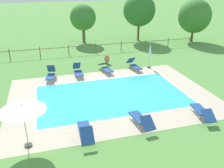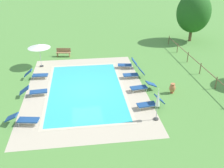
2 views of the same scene
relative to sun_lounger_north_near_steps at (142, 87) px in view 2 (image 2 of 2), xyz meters
The scene contains 17 objects.
ground_plane 4.50m from the sun_lounger_north_near_steps, 100.03° to the right, with size 160.00×160.00×0.00m, color #599342.
pool_deck_paving 4.50m from the sun_lounger_north_near_steps, 100.03° to the right, with size 13.30×9.31×0.01m, color beige.
swimming_pool_water 4.50m from the sun_lounger_north_near_steps, 100.03° to the right, with size 9.66×5.67×0.01m, color #38C6D1.
pool_coping_rim 4.50m from the sun_lounger_north_near_steps, 100.03° to the right, with size 10.14×6.15×0.01m.
sun_lounger_north_near_steps is the anchor object (origin of this frame).
sun_lounger_north_mid 8.30m from the sun_lounger_north_near_steps, 91.94° to the right, with size 0.78×2.06×0.81m.
sun_lounger_north_far 4.54m from the sun_lounger_north_near_steps, behind, with size 0.88×1.90×1.01m.
sun_lounger_north_end 9.09m from the sun_lounger_north_near_steps, 68.48° to the right, with size 0.94×2.14×0.72m.
sun_lounger_south_near_corner 2.52m from the sun_lounger_north_near_steps, ahead, with size 0.84×1.99×0.92m.
sun_lounger_south_mid 9.14m from the sun_lounger_north_near_steps, 111.18° to the right, with size 0.67×2.00×0.87m.
sun_lounger_south_far 2.37m from the sun_lounger_north_near_steps, behind, with size 0.63×1.87×0.98m.
patio_umbrella_open_foreground 10.49m from the sun_lounger_north_near_steps, 125.26° to the right, with size 2.07×2.07×2.25m.
patio_umbrella_closed_row_west 4.10m from the sun_lounger_north_near_steps, ahead, with size 0.32×0.32×2.28m.
wooden_bench_lawn_side 10.65m from the sun_lounger_north_near_steps, 142.68° to the right, with size 0.67×1.55×0.87m.
terracotta_urn_near_fence 2.30m from the sun_lounger_north_near_steps, 72.88° to the left, with size 0.47×0.47×0.81m.
perimeter_fence 5.89m from the sun_lounger_north_near_steps, 85.65° to the left, with size 22.76×0.08×1.05m.
tree_centre 15.20m from the sun_lounger_north_near_steps, 143.07° to the left, with size 4.01×4.01×5.84m.
Camera 2 is at (17.63, -0.19, 9.50)m, focal length 40.05 mm.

